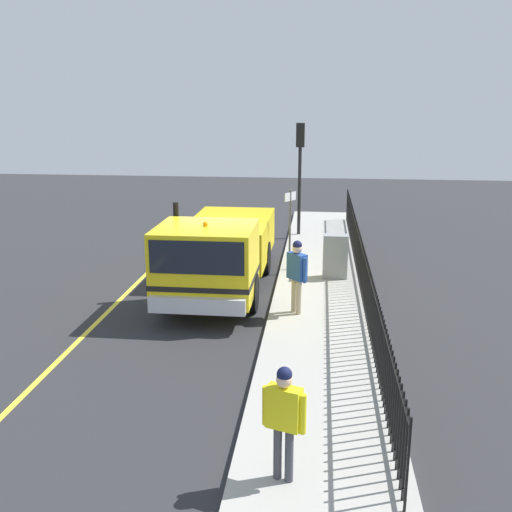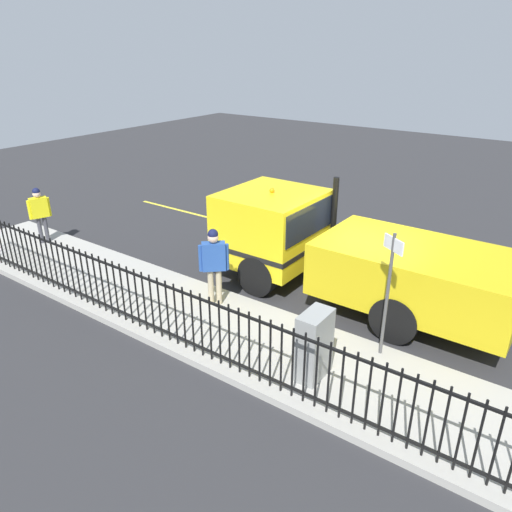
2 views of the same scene
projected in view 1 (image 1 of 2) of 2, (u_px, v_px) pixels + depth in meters
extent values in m
plane|color=#2B2B2D|center=(219.00, 285.00, 16.40)|extent=(47.21, 47.21, 0.00)
cube|color=#A3A099|center=(322.00, 286.00, 16.08)|extent=(2.48, 21.46, 0.14)
cube|color=yellow|center=(137.00, 283.00, 16.64)|extent=(0.12, 19.31, 0.01)
cube|color=yellow|center=(206.00, 261.00, 13.85)|extent=(2.28, 2.14, 1.69)
cube|color=black|center=(206.00, 246.00, 13.76)|extent=(2.10, 2.19, 0.74)
cube|color=gold|center=(230.00, 238.00, 17.38)|extent=(2.29, 4.01, 1.14)
cube|color=silver|center=(197.00, 306.00, 12.93)|extent=(2.16, 0.21, 0.36)
cube|color=black|center=(207.00, 276.00, 13.95)|extent=(2.30, 2.17, 0.12)
cylinder|color=black|center=(251.00, 293.00, 14.26)|extent=(0.30, 0.96, 0.96)
cylinder|color=black|center=(169.00, 290.00, 14.49)|extent=(0.30, 0.96, 0.96)
cylinder|color=black|center=(265.00, 258.00, 17.41)|extent=(0.30, 0.96, 0.96)
cylinder|color=black|center=(197.00, 256.00, 17.64)|extent=(0.30, 0.96, 0.96)
sphere|color=orange|center=(205.00, 224.00, 13.62)|extent=(0.12, 0.12, 0.12)
cylinder|color=black|center=(177.00, 242.00, 15.04)|extent=(0.14, 0.14, 2.02)
cube|color=#264C99|center=(297.00, 266.00, 13.61)|extent=(0.50, 0.51, 0.62)
sphere|color=beige|center=(297.00, 249.00, 13.50)|extent=(0.23, 0.23, 0.23)
sphere|color=#14193F|center=(297.00, 245.00, 13.48)|extent=(0.22, 0.22, 0.22)
cylinder|color=tan|center=(299.00, 297.00, 13.72)|extent=(0.12, 0.12, 0.83)
cylinder|color=tan|center=(294.00, 295.00, 13.86)|extent=(0.12, 0.12, 0.83)
cylinder|color=#264C99|center=(305.00, 270.00, 13.40)|extent=(0.09, 0.09, 0.59)
cylinder|color=#264C99|center=(289.00, 265.00, 13.83)|extent=(0.09, 0.09, 0.59)
cube|color=yellow|center=(284.00, 408.00, 7.55)|extent=(0.50, 0.34, 0.57)
sphere|color=beige|center=(284.00, 380.00, 7.45)|extent=(0.21, 0.21, 0.21)
sphere|color=#14193F|center=(284.00, 374.00, 7.43)|extent=(0.20, 0.20, 0.20)
cylinder|color=#3F3F47|center=(289.00, 455.00, 7.68)|extent=(0.11, 0.11, 0.76)
cylinder|color=#3F3F47|center=(278.00, 452.00, 7.75)|extent=(0.11, 0.11, 0.76)
cylinder|color=yellow|center=(303.00, 414.00, 7.45)|extent=(0.09, 0.09, 0.54)
cylinder|color=yellow|center=(266.00, 405.00, 7.66)|extent=(0.09, 0.09, 0.54)
cylinder|color=black|center=(408.00, 465.00, 7.03)|extent=(0.04, 0.04, 1.28)
cylinder|color=black|center=(405.00, 455.00, 7.24)|extent=(0.04, 0.04, 1.28)
cylinder|color=black|center=(403.00, 445.00, 7.44)|extent=(0.04, 0.04, 1.28)
cylinder|color=black|center=(401.00, 436.00, 7.65)|extent=(0.04, 0.04, 1.28)
cylinder|color=black|center=(399.00, 427.00, 7.85)|extent=(0.04, 0.04, 1.28)
cylinder|color=black|center=(397.00, 419.00, 8.05)|extent=(0.04, 0.04, 1.28)
cylinder|color=black|center=(395.00, 411.00, 8.26)|extent=(0.04, 0.04, 1.28)
cylinder|color=black|center=(393.00, 404.00, 8.46)|extent=(0.04, 0.04, 1.28)
cylinder|color=black|center=(392.00, 397.00, 8.66)|extent=(0.04, 0.04, 1.28)
cylinder|color=black|center=(390.00, 390.00, 8.87)|extent=(0.04, 0.04, 1.28)
cylinder|color=black|center=(389.00, 383.00, 9.07)|extent=(0.04, 0.04, 1.28)
cylinder|color=black|center=(387.00, 377.00, 9.28)|extent=(0.04, 0.04, 1.28)
cylinder|color=black|center=(386.00, 371.00, 9.48)|extent=(0.04, 0.04, 1.28)
cylinder|color=black|center=(384.00, 365.00, 9.68)|extent=(0.04, 0.04, 1.28)
cylinder|color=black|center=(383.00, 360.00, 9.89)|extent=(0.04, 0.04, 1.28)
cylinder|color=black|center=(382.00, 355.00, 10.09)|extent=(0.04, 0.04, 1.28)
cylinder|color=black|center=(381.00, 350.00, 10.29)|extent=(0.04, 0.04, 1.28)
cylinder|color=black|center=(380.00, 345.00, 10.50)|extent=(0.04, 0.04, 1.28)
cylinder|color=black|center=(379.00, 340.00, 10.70)|extent=(0.04, 0.04, 1.28)
cylinder|color=black|center=(378.00, 336.00, 10.91)|extent=(0.04, 0.04, 1.28)
cylinder|color=black|center=(377.00, 331.00, 11.11)|extent=(0.04, 0.04, 1.28)
cylinder|color=black|center=(376.00, 327.00, 11.31)|extent=(0.04, 0.04, 1.28)
cylinder|color=black|center=(375.00, 323.00, 11.52)|extent=(0.04, 0.04, 1.28)
cylinder|color=black|center=(374.00, 319.00, 11.72)|extent=(0.04, 0.04, 1.28)
cylinder|color=black|center=(373.00, 315.00, 11.93)|extent=(0.04, 0.04, 1.28)
cylinder|color=black|center=(372.00, 312.00, 12.13)|extent=(0.04, 0.04, 1.28)
cylinder|color=black|center=(371.00, 308.00, 12.33)|extent=(0.04, 0.04, 1.28)
cylinder|color=black|center=(370.00, 305.00, 12.54)|extent=(0.04, 0.04, 1.28)
cylinder|color=black|center=(370.00, 302.00, 12.74)|extent=(0.04, 0.04, 1.28)
cylinder|color=black|center=(369.00, 298.00, 12.94)|extent=(0.04, 0.04, 1.28)
cylinder|color=black|center=(368.00, 295.00, 13.15)|extent=(0.04, 0.04, 1.28)
cylinder|color=black|center=(367.00, 292.00, 13.35)|extent=(0.04, 0.04, 1.28)
cylinder|color=black|center=(367.00, 289.00, 13.56)|extent=(0.04, 0.04, 1.28)
cylinder|color=black|center=(366.00, 287.00, 13.76)|extent=(0.04, 0.04, 1.28)
cylinder|color=black|center=(366.00, 284.00, 13.96)|extent=(0.04, 0.04, 1.28)
cylinder|color=black|center=(365.00, 281.00, 14.17)|extent=(0.04, 0.04, 1.28)
cylinder|color=black|center=(364.00, 279.00, 14.37)|extent=(0.04, 0.04, 1.28)
cylinder|color=black|center=(364.00, 276.00, 14.57)|extent=(0.04, 0.04, 1.28)
cylinder|color=black|center=(363.00, 274.00, 14.78)|extent=(0.04, 0.04, 1.28)
cylinder|color=black|center=(363.00, 271.00, 14.98)|extent=(0.04, 0.04, 1.28)
cylinder|color=black|center=(362.00, 269.00, 15.19)|extent=(0.04, 0.04, 1.28)
cylinder|color=black|center=(362.00, 267.00, 15.39)|extent=(0.04, 0.04, 1.28)
cylinder|color=black|center=(361.00, 265.00, 15.59)|extent=(0.04, 0.04, 1.28)
cylinder|color=black|center=(361.00, 263.00, 15.80)|extent=(0.04, 0.04, 1.28)
cylinder|color=black|center=(360.00, 260.00, 16.00)|extent=(0.04, 0.04, 1.28)
cylinder|color=black|center=(360.00, 258.00, 16.21)|extent=(0.04, 0.04, 1.28)
cylinder|color=black|center=(359.00, 256.00, 16.41)|extent=(0.04, 0.04, 1.28)
cylinder|color=black|center=(359.00, 255.00, 16.61)|extent=(0.04, 0.04, 1.28)
cylinder|color=black|center=(358.00, 253.00, 16.82)|extent=(0.04, 0.04, 1.28)
cylinder|color=black|center=(358.00, 251.00, 17.02)|extent=(0.04, 0.04, 1.28)
cylinder|color=black|center=(357.00, 249.00, 17.22)|extent=(0.04, 0.04, 1.28)
cylinder|color=black|center=(357.00, 247.00, 17.43)|extent=(0.04, 0.04, 1.28)
cylinder|color=black|center=(357.00, 246.00, 17.63)|extent=(0.04, 0.04, 1.28)
cylinder|color=black|center=(356.00, 244.00, 17.84)|extent=(0.04, 0.04, 1.28)
cylinder|color=black|center=(356.00, 242.00, 18.04)|extent=(0.04, 0.04, 1.28)
cylinder|color=black|center=(355.00, 241.00, 18.24)|extent=(0.04, 0.04, 1.28)
cylinder|color=black|center=(355.00, 239.00, 18.45)|extent=(0.04, 0.04, 1.28)
cylinder|color=black|center=(355.00, 238.00, 18.65)|extent=(0.04, 0.04, 1.28)
cylinder|color=black|center=(354.00, 236.00, 18.86)|extent=(0.04, 0.04, 1.28)
cylinder|color=black|center=(354.00, 235.00, 19.06)|extent=(0.04, 0.04, 1.28)
cylinder|color=black|center=(354.00, 233.00, 19.26)|extent=(0.04, 0.04, 1.28)
cylinder|color=black|center=(353.00, 232.00, 19.47)|extent=(0.04, 0.04, 1.28)
cylinder|color=black|center=(353.00, 230.00, 19.67)|extent=(0.04, 0.04, 1.28)
cylinder|color=black|center=(353.00, 229.00, 19.87)|extent=(0.04, 0.04, 1.28)
cylinder|color=black|center=(352.00, 228.00, 20.08)|extent=(0.04, 0.04, 1.28)
cylinder|color=black|center=(352.00, 227.00, 20.28)|extent=(0.04, 0.04, 1.28)
cylinder|color=black|center=(352.00, 225.00, 20.49)|extent=(0.04, 0.04, 1.28)
cylinder|color=black|center=(352.00, 224.00, 20.69)|extent=(0.04, 0.04, 1.28)
cylinder|color=black|center=(351.00, 223.00, 20.89)|extent=(0.04, 0.04, 1.28)
cylinder|color=black|center=(351.00, 222.00, 21.10)|extent=(0.04, 0.04, 1.28)
cylinder|color=black|center=(351.00, 220.00, 21.30)|extent=(0.04, 0.04, 1.28)
cylinder|color=black|center=(350.00, 219.00, 21.50)|extent=(0.04, 0.04, 1.28)
cylinder|color=black|center=(350.00, 218.00, 21.71)|extent=(0.04, 0.04, 1.28)
cylinder|color=black|center=(350.00, 217.00, 21.91)|extent=(0.04, 0.04, 1.28)
cylinder|color=black|center=(350.00, 216.00, 22.12)|extent=(0.04, 0.04, 1.28)
cylinder|color=black|center=(349.00, 215.00, 22.32)|extent=(0.04, 0.04, 1.28)
cylinder|color=black|center=(349.00, 214.00, 22.52)|extent=(0.04, 0.04, 1.28)
cylinder|color=black|center=(349.00, 213.00, 22.73)|extent=(0.04, 0.04, 1.28)
cylinder|color=black|center=(349.00, 212.00, 22.93)|extent=(0.04, 0.04, 1.28)
cylinder|color=black|center=(349.00, 211.00, 23.14)|extent=(0.04, 0.04, 1.28)
cylinder|color=black|center=(348.00, 210.00, 23.34)|extent=(0.04, 0.04, 1.28)
cylinder|color=black|center=(348.00, 209.00, 23.54)|extent=(0.04, 0.04, 1.28)
cylinder|color=black|center=(348.00, 208.00, 23.75)|extent=(0.04, 0.04, 1.28)
cylinder|color=black|center=(348.00, 207.00, 23.95)|extent=(0.04, 0.04, 1.28)
cylinder|color=black|center=(347.00, 206.00, 24.15)|extent=(0.04, 0.04, 1.28)
cylinder|color=black|center=(347.00, 205.00, 24.36)|extent=(0.04, 0.04, 1.28)
cylinder|color=black|center=(347.00, 204.00, 24.56)|extent=(0.04, 0.04, 1.28)
cube|color=black|center=(361.00, 243.00, 15.66)|extent=(0.04, 18.24, 0.04)
cube|color=black|center=(360.00, 280.00, 15.92)|extent=(0.04, 18.24, 0.04)
cylinder|color=black|center=(300.00, 180.00, 21.53)|extent=(0.12, 0.12, 4.05)
cube|color=black|center=(300.00, 135.00, 21.12)|extent=(0.30, 0.22, 0.85)
sphere|color=red|center=(301.00, 128.00, 21.06)|extent=(0.16, 0.16, 0.16)
sphere|color=yellow|center=(300.00, 135.00, 21.12)|extent=(0.16, 0.16, 0.16)
sphere|color=green|center=(300.00, 142.00, 21.19)|extent=(0.16, 0.16, 0.16)
cube|color=gray|center=(335.00, 256.00, 16.50)|extent=(0.68, 0.39, 1.23)
cone|color=orange|center=(170.00, 258.00, 17.79)|extent=(0.51, 0.51, 0.73)
cylinder|color=#4C4C4C|center=(290.00, 230.00, 17.16)|extent=(0.06, 0.06, 2.37)
cube|color=white|center=(290.00, 197.00, 16.91)|extent=(0.30, 0.44, 0.24)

